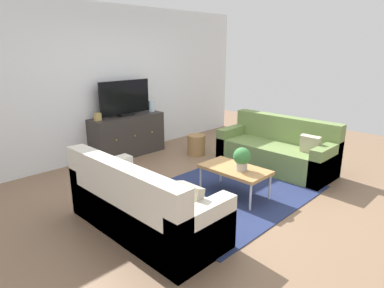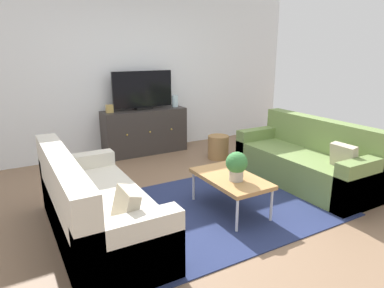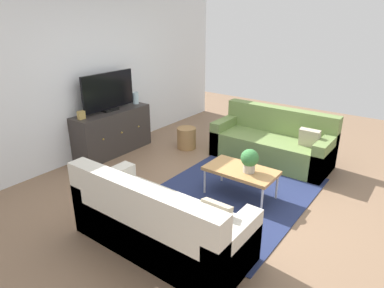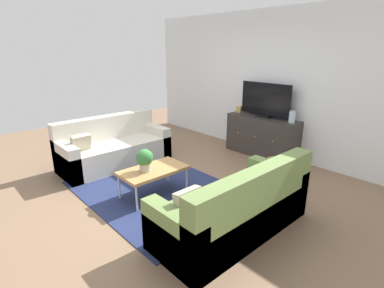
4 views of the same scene
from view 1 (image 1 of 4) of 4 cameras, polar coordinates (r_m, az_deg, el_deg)
The scene contains 12 objects.
ground_plane at distance 4.81m, azimuth 4.36°, elevation -7.95°, with size 10.00×10.00×0.00m, color #84664C.
wall_back at distance 6.36m, azimuth -13.45°, elevation 10.25°, with size 6.40×0.12×2.70m, color white.
area_rug at distance 4.72m, azimuth 5.76°, elevation -8.39°, with size 2.50×1.90×0.01m, color navy.
couch_left_side at distance 3.73m, azimuth -8.93°, elevation -10.77°, with size 0.80×1.89×0.85m.
couch_right_side at distance 5.77m, azimuth 14.49°, elevation -1.23°, with size 0.80×1.89×0.85m.
coffee_table at distance 4.55m, azimuth 7.33°, elevation -4.44°, with size 0.52×0.93×0.40m.
potted_plant at distance 4.40m, azimuth 8.54°, elevation -2.38°, with size 0.23×0.23×0.31m.
tv_console at distance 6.34m, azimuth -10.96°, elevation 1.43°, with size 1.42×0.47×0.76m.
flat_screen_tv at distance 6.22m, azimuth -11.41°, elevation 7.71°, with size 1.04×0.16×0.64m.
glass_vase at distance 6.58m, azimuth -6.95°, elevation 6.45°, with size 0.11×0.11×0.21m, color silver.
mantel_clock at distance 5.94m, azimuth -15.86°, elevation 4.50°, with size 0.11×0.07×0.13m, color tan.
wicker_basket at distance 6.30m, azimuth 0.75°, elevation -0.14°, with size 0.34×0.34×0.38m, color #9E7547.
Camera 1 is at (-3.37, -2.81, 1.97)m, focal length 31.13 mm.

